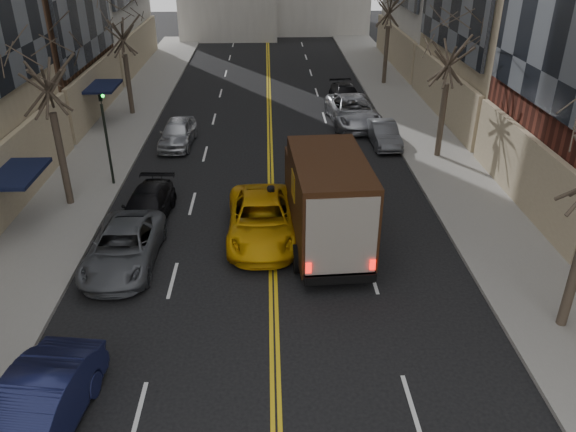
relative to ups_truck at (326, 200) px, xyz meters
name	(u,v)px	position (x,y,z in m)	size (l,w,h in m)	color
sidewalk_left	(106,147)	(-11.03, 10.69, -1.80)	(4.00, 66.00, 0.15)	slate
sidewalk_right	(431,143)	(6.97, 10.69, -1.80)	(4.00, 66.00, 0.15)	slate
tree_lf_mid	(41,52)	(-10.83, 3.69, 4.72)	(3.20, 3.20, 8.91)	#382D23
tree_lf_far	(120,17)	(-10.83, 16.69, 4.15)	(3.20, 3.20, 8.12)	#382D23
tree_rt_mid	(453,37)	(6.77, 8.69, 4.29)	(3.20, 3.20, 8.32)	#382D23
traffic_signal	(105,129)	(-9.43, 5.69, 0.94)	(0.29, 0.26, 4.70)	black
ups_truck	(326,200)	(0.00, 0.00, 0.00)	(3.08, 6.92, 3.72)	black
taxi	(262,219)	(-2.43, 0.59, -1.09)	(2.61, 5.67, 1.57)	#D69909
pedestrian	(272,205)	(-2.01, 1.60, -0.98)	(0.65, 0.43, 1.79)	black
parked_lf_b	(35,414)	(-7.71, -8.96, -1.08)	(1.68, 4.81, 1.59)	#111538
parked_lf_c	(124,247)	(-7.38, -1.20, -1.17)	(2.34, 5.07, 1.41)	#505358
parked_lf_d	(147,207)	(-7.18, 2.17, -1.23)	(1.79, 4.41, 1.28)	black
parked_lf_e	(178,133)	(-7.13, 11.07, -1.15)	(1.70, 4.23, 1.44)	#B6B8BE
parked_rt_a	(383,134)	(4.27, 10.72, -1.23)	(1.36, 3.90, 1.29)	#44464B
parked_rt_b	(353,111)	(3.07, 14.43, -1.05)	(2.74, 5.93, 1.65)	#9A9BA1
parked_rt_c	(346,95)	(3.19, 18.58, -1.23)	(1.79, 4.41, 1.28)	black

